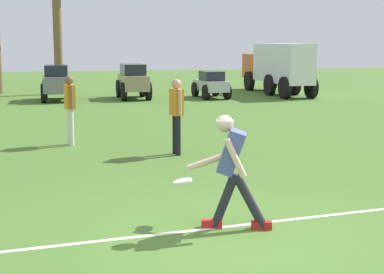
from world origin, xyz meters
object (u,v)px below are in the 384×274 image
object	(u,v)px
parked_car_slot_c	(133,80)
parked_car_slot_d	(211,84)
palm_tree_far_right	(57,24)
parked_car_slot_b	(57,82)
teammate_near_sideline	(176,109)
frisbee_thrower	(231,166)
frisbee_in_flight	(183,181)
teammate_midfield	(70,103)
box_truck	(278,66)

from	to	relation	value
parked_car_slot_c	parked_car_slot_d	bearing A→B (deg)	-9.67
parked_car_slot_d	palm_tree_far_right	xyz separation A→B (m)	(-5.98, 3.45, 2.49)
parked_car_slot_c	parked_car_slot_b	bearing A→B (deg)	-179.69
teammate_near_sideline	palm_tree_far_right	distance (m)	15.23
frisbee_thrower	frisbee_in_flight	xyz separation A→B (m)	(-0.52, 0.40, -0.26)
teammate_midfield	box_truck	xyz separation A→B (m)	(9.51, 10.85, 0.29)
teammate_midfield	parked_car_slot_c	distance (m)	10.78
teammate_near_sideline	parked_car_slot_b	size ratio (longest dim) A/B	0.65
parked_car_slot_c	frisbee_in_flight	bearing A→B (deg)	-96.66
box_truck	parked_car_slot_c	bearing A→B (deg)	-175.54
frisbee_thrower	box_truck	world-z (taller)	box_truck
frisbee_thrower	box_truck	distance (m)	19.15
parked_car_slot_c	box_truck	size ratio (longest dim) A/B	0.40
frisbee_in_flight	parked_car_slot_d	bearing A→B (deg)	72.44
teammate_midfield	parked_car_slot_c	bearing A→B (deg)	73.68
frisbee_in_flight	parked_car_slot_c	xyz separation A→B (m)	(1.93, 16.54, 0.20)
frisbee_thrower	teammate_midfield	xyz separation A→B (m)	(-1.62, 6.59, 0.14)
frisbee_in_flight	teammate_midfield	xyz separation A→B (m)	(-1.10, 6.19, 0.40)
parked_car_slot_c	box_truck	bearing A→B (deg)	4.46
frisbee_thrower	frisbee_in_flight	bearing A→B (deg)	142.63
frisbee_in_flight	palm_tree_far_right	size ratio (longest dim) A/B	0.06
frisbee_thrower	teammate_near_sideline	bearing A→B (deg)	84.95
frisbee_thrower	frisbee_in_flight	distance (m)	0.70
frisbee_thrower	teammate_near_sideline	world-z (taller)	teammate_near_sideline
frisbee_thrower	parked_car_slot_b	bearing A→B (deg)	95.45
parked_car_slot_b	box_truck	world-z (taller)	box_truck
teammate_midfield	parked_car_slot_b	world-z (taller)	teammate_midfield
palm_tree_far_right	parked_car_slot_c	bearing A→B (deg)	-45.73
teammate_midfield	box_truck	world-z (taller)	box_truck
frisbee_thrower	parked_car_slot_d	xyz separation A→B (m)	(4.54, 16.40, -0.24)
frisbee_in_flight	teammate_near_sideline	xyz separation A→B (m)	(0.95, 4.49, 0.40)
teammate_near_sideline	parked_car_slot_d	xyz separation A→B (m)	(4.11, 11.52, -0.38)
teammate_midfield	parked_car_slot_d	distance (m)	11.60
frisbee_in_flight	parked_car_slot_d	world-z (taller)	parked_car_slot_d
teammate_midfield	parked_car_slot_b	size ratio (longest dim) A/B	0.65
parked_car_slot_b	teammate_near_sideline	bearing A→B (deg)	-80.36
frisbee_thrower	parked_car_slot_c	size ratio (longest dim) A/B	0.61
parked_car_slot_d	frisbee_thrower	bearing A→B (deg)	-105.49
box_truck	palm_tree_far_right	xyz separation A→B (m)	(-9.32, 2.41, 1.83)
frisbee_in_flight	parked_car_slot_b	size ratio (longest dim) A/B	0.13
teammate_near_sideline	teammate_midfield	distance (m)	2.67
frisbee_in_flight	teammate_midfield	size ratio (longest dim) A/B	0.20
parked_car_slot_b	palm_tree_far_right	distance (m)	3.74
palm_tree_far_right	frisbee_thrower	bearing A→B (deg)	-85.87
teammate_midfield	palm_tree_far_right	world-z (taller)	palm_tree_far_right
teammate_midfield	parked_car_slot_d	size ratio (longest dim) A/B	0.70
teammate_near_sideline	parked_car_slot_b	xyz separation A→B (m)	(-2.05, 12.04, -0.20)
frisbee_thrower	box_truck	size ratio (longest dim) A/B	0.24
frisbee_in_flight	box_truck	size ratio (longest dim) A/B	0.05
parked_car_slot_d	box_truck	xyz separation A→B (m)	(3.35, 1.04, 0.67)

